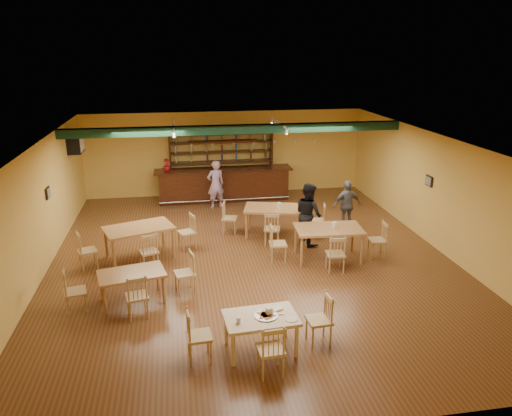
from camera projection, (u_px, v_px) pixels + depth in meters
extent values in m
plane|color=#5C2D1A|center=(251.00, 258.00, 12.43)|extent=(12.00, 12.00, 0.00)
cube|color=#10311E|center=(236.00, 129.00, 14.15)|extent=(10.00, 0.30, 0.25)
cube|color=white|center=(174.00, 125.00, 14.41)|extent=(0.05, 2.50, 0.05)
cube|color=white|center=(279.00, 123.00, 14.91)|extent=(0.05, 2.50, 0.05)
cube|color=white|center=(76.00, 143.00, 14.87)|extent=(0.34, 0.70, 0.48)
cube|color=black|center=(48.00, 193.00, 12.05)|extent=(0.04, 0.34, 0.28)
cube|color=black|center=(429.00, 181.00, 13.14)|extent=(0.04, 0.34, 0.28)
cube|color=black|center=(224.00, 184.00, 17.05)|extent=(4.77, 0.85, 1.13)
cube|color=black|center=(222.00, 164.00, 17.46)|extent=(3.69, 0.40, 2.28)
imported|color=#B21018|center=(167.00, 165.00, 16.50)|extent=(0.31, 0.31, 0.43)
cube|color=#965F35|center=(140.00, 242.00, 12.35)|extent=(1.90, 1.50, 0.83)
cube|color=#965F35|center=(273.00, 221.00, 13.90)|extent=(1.83, 1.36, 0.82)
cube|color=#965F35|center=(133.00, 287.00, 10.21)|extent=(1.49, 1.08, 0.68)
cube|color=#965F35|center=(328.00, 243.00, 12.28)|extent=(1.74, 1.12, 0.83)
cube|color=beige|center=(261.00, 333.00, 8.54)|extent=(1.33, 0.91, 0.68)
cylinder|color=silver|center=(266.00, 316.00, 8.45)|extent=(0.43, 0.43, 0.01)
cylinder|color=#EAE5C6|center=(239.00, 320.00, 8.23)|extent=(0.08, 0.08, 0.11)
cube|color=white|center=(276.00, 309.00, 8.65)|extent=(0.24, 0.21, 0.03)
cube|color=silver|center=(273.00, 313.00, 8.51)|extent=(0.33, 0.20, 0.00)
cylinder|color=white|center=(291.00, 319.00, 8.34)|extent=(0.24, 0.24, 0.01)
imported|color=#8D489D|center=(216.00, 184.00, 16.14)|extent=(0.68, 0.54, 1.62)
imported|color=black|center=(308.00, 214.00, 13.13)|extent=(0.90, 1.00, 1.71)
imported|color=slate|center=(347.00, 205.00, 14.24)|extent=(0.90, 0.45, 1.48)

